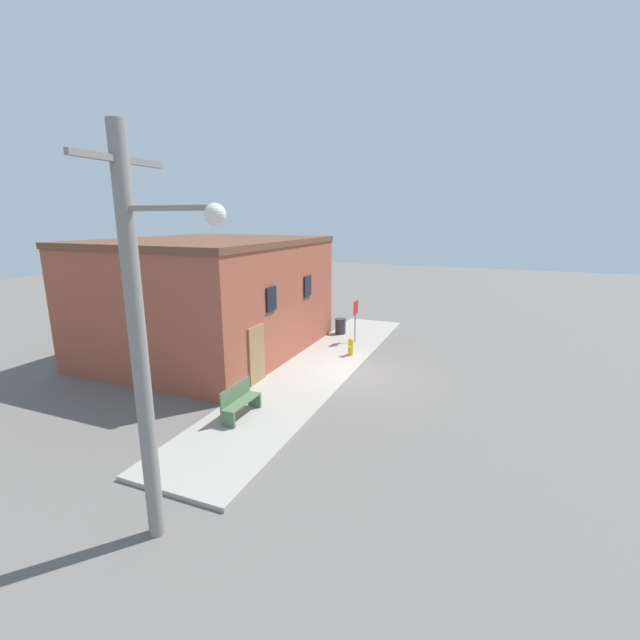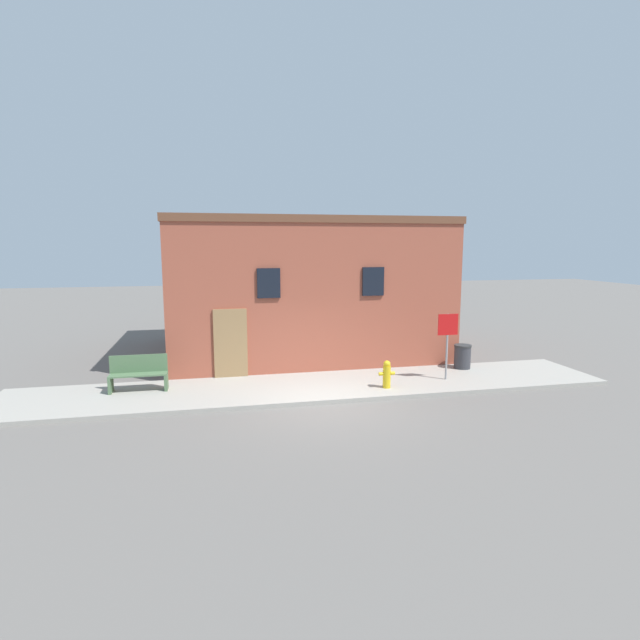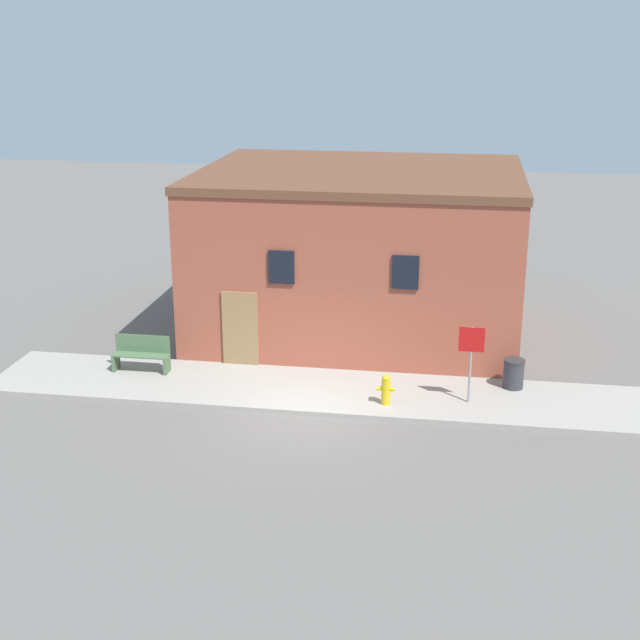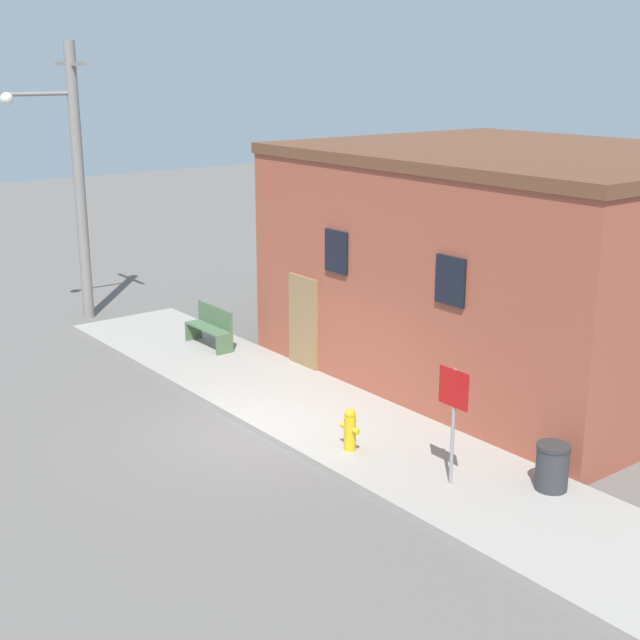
% 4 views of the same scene
% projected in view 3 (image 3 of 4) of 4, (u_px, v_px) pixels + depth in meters
% --- Properties ---
extents(ground_plane, '(80.00, 80.00, 0.00)m').
position_uv_depth(ground_plane, '(304.00, 416.00, 21.77)').
color(ground_plane, '#66605B').
extents(sidewalk, '(17.11, 2.92, 0.12)m').
position_uv_depth(sidewalk, '(314.00, 391.00, 23.12)').
color(sidewalk, '#9E998E').
rests_on(sidewalk, ground).
extents(brick_building, '(9.54, 7.90, 5.00)m').
position_uv_depth(brick_building, '(360.00, 251.00, 27.27)').
color(brick_building, '#9E4C38').
rests_on(brick_building, ground).
extents(fire_hydrant, '(0.46, 0.22, 0.78)m').
position_uv_depth(fire_hydrant, '(386.00, 390.00, 22.02)').
color(fire_hydrant, gold).
rests_on(fire_hydrant, sidewalk).
extents(stop_sign, '(0.63, 0.06, 1.98)m').
position_uv_depth(stop_sign, '(471.00, 351.00, 21.83)').
color(stop_sign, gray).
rests_on(stop_sign, sidewalk).
extents(bench, '(1.53, 0.44, 0.98)m').
position_uv_depth(bench, '(142.00, 354.00, 24.17)').
color(bench, '#4C6B47').
rests_on(bench, sidewalk).
extents(trash_bin, '(0.55, 0.55, 0.77)m').
position_uv_depth(trash_bin, '(514.00, 374.00, 23.04)').
color(trash_bin, '#333338').
rests_on(trash_bin, sidewalk).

